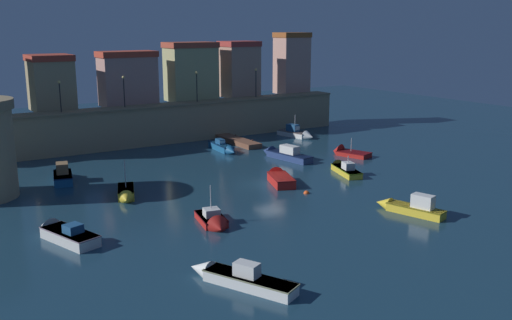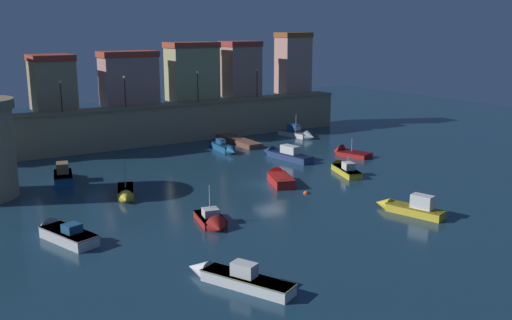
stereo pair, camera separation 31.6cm
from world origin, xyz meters
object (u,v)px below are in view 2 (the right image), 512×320
object	(u,v)px
moored_boat_7	(213,221)
moored_boat_11	(347,153)
moored_boat_1	(234,277)
moored_boat_4	(299,134)
quay_lamp_2	(198,82)
moored_boat_2	(284,154)
moored_boat_0	(126,193)
quay_lamp_1	(125,86)
moored_boat_3	(63,174)
quay_lamp_0	(61,91)
moored_boat_5	(343,169)
moored_boat_10	(409,207)
quay_lamp_3	(257,78)
moored_boat_6	(279,178)
moored_boat_9	(224,147)
moored_boat_8	(62,233)
mooring_buoy_0	(306,194)

from	to	relation	value
moored_boat_7	moored_boat_11	size ratio (longest dim) A/B	0.91
moored_boat_1	moored_boat_4	size ratio (longest dim) A/B	1.16
quay_lamp_2	moored_boat_2	world-z (taller)	quay_lamp_2
moored_boat_0	moored_boat_1	size ratio (longest dim) A/B	0.69
quay_lamp_1	moored_boat_3	world-z (taller)	quay_lamp_1
moored_boat_11	quay_lamp_0	bearing A→B (deg)	38.50
moored_boat_5	quay_lamp_0	bearing A→B (deg)	59.84
moored_boat_3	moored_boat_10	bearing A→B (deg)	-127.60
moored_boat_1	moored_boat_2	world-z (taller)	moored_boat_2
quay_lamp_2	moored_boat_4	xyz separation A→B (m)	(11.27, -6.01, -6.71)
quay_lamp_3	moored_boat_1	xyz separation A→B (m)	(-26.02, -39.11, -6.78)
quay_lamp_2	moored_boat_6	world-z (taller)	quay_lamp_2
moored_boat_9	moored_boat_10	xyz separation A→B (m)	(1.06, -27.17, 0.09)
quay_lamp_1	moored_boat_8	bearing A→B (deg)	-117.85
quay_lamp_3	moored_boat_4	world-z (taller)	quay_lamp_3
quay_lamp_0	moored_boat_11	bearing A→B (deg)	-33.57
mooring_buoy_0	quay_lamp_0	bearing A→B (deg)	116.43
quay_lamp_1	moored_boat_0	xyz separation A→B (m)	(-7.35, -20.11, -6.72)
quay_lamp_1	moored_boat_3	bearing A→B (deg)	-131.97
moored_boat_0	quay_lamp_3	bearing A→B (deg)	147.66
moored_boat_9	moored_boat_8	bearing A→B (deg)	-46.28
moored_boat_0	moored_boat_4	xyz separation A→B (m)	(28.04, 14.10, 0.07)
moored_boat_11	mooring_buoy_0	xyz separation A→B (m)	(-12.84, -9.60, -0.28)
moored_boat_0	moored_boat_1	distance (m)	19.01
quay_lamp_0	moored_boat_9	world-z (taller)	quay_lamp_0
moored_boat_4	moored_boat_10	xyz separation A→B (m)	(-11.13, -29.49, 0.04)
quay_lamp_2	moored_boat_6	bearing A→B (deg)	-98.01
moored_boat_7	quay_lamp_2	bearing A→B (deg)	167.11
quay_lamp_2	moored_boat_5	size ratio (longest dim) A/B	0.64
moored_boat_2	moored_boat_10	distance (m)	20.65
moored_boat_9	quay_lamp_2	bearing A→B (deg)	178.12
quay_lamp_0	moored_boat_5	size ratio (longest dim) A/B	0.59
quay_lamp_0	quay_lamp_3	bearing A→B (deg)	0.00
quay_lamp_0	moored_boat_4	distance (m)	29.33
moored_boat_1	mooring_buoy_0	distance (m)	18.53
moored_boat_7	moored_boat_2	bearing A→B (deg)	143.87
quay_lamp_3	moored_boat_7	xyz separation A→B (m)	(-22.54, -30.01, -6.86)
quay_lamp_2	moored_boat_6	distance (m)	24.02
moored_boat_6	moored_boat_11	size ratio (longest dim) A/B	1.07
moored_boat_1	moored_boat_11	distance (m)	34.53
moored_boat_5	moored_boat_11	world-z (taller)	moored_boat_11
quay_lamp_3	moored_boat_8	xyz separation A→B (m)	(-32.38, -26.94, -6.76)
moored_boat_3	moored_boat_6	size ratio (longest dim) A/B	1.02
moored_boat_3	moored_boat_8	size ratio (longest dim) A/B	0.86
moored_boat_0	moored_boat_11	distance (m)	26.49
moored_boat_9	moored_boat_3	bearing A→B (deg)	-76.03
moored_boat_4	moored_boat_9	size ratio (longest dim) A/B	0.98
moored_boat_1	moored_boat_6	size ratio (longest dim) A/B	1.31
moored_boat_6	quay_lamp_0	bearing A→B (deg)	50.11
quay_lamp_1	moored_boat_4	xyz separation A→B (m)	(20.69, -6.01, -6.65)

